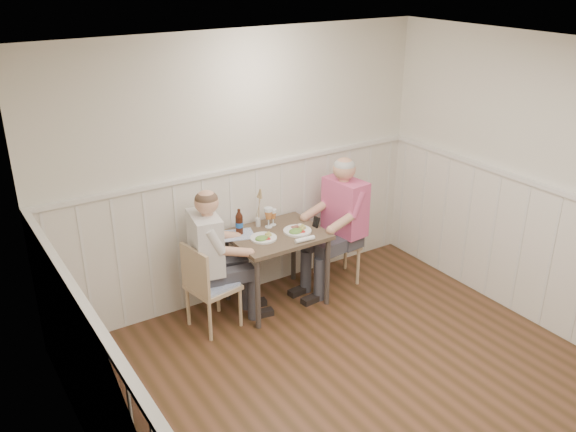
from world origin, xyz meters
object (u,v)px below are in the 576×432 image
object	(u,v)px
diner_cream	(211,268)
chair_right	(342,238)
dining_table	(277,243)
grass_vase	(258,209)
man_in_pink	(341,232)
beer_bottle	(239,223)
chair_left	(208,284)

from	to	relation	value
diner_cream	chair_right	bearing A→B (deg)	0.83
dining_table	grass_vase	world-z (taller)	grass_vase
man_in_pink	grass_vase	size ratio (longest dim) A/B	3.49
beer_bottle	grass_vase	bearing A→B (deg)	15.03
dining_table	grass_vase	distance (m)	0.38
chair_left	diner_cream	size ratio (longest dim) A/B	0.63
chair_left	grass_vase	xyz separation A→B (m)	(0.70, 0.29, 0.47)
chair_right	beer_bottle	world-z (taller)	beer_bottle
chair_left	beer_bottle	xyz separation A→B (m)	(0.46, 0.23, 0.40)
chair_right	beer_bottle	size ratio (longest dim) A/B	3.40
diner_cream	grass_vase	world-z (taller)	diner_cream
man_in_pink	grass_vase	distance (m)	0.92
chair_right	diner_cream	bearing A→B (deg)	-179.17
dining_table	diner_cream	bearing A→B (deg)	177.80
chair_right	chair_left	xyz separation A→B (m)	(-1.59, -0.10, -0.01)
chair_left	chair_right	bearing A→B (deg)	3.74
man_in_pink	grass_vase	xyz separation A→B (m)	(-0.81, 0.28, 0.34)
diner_cream	beer_bottle	distance (m)	0.50
beer_bottle	chair_right	bearing A→B (deg)	-6.19
chair_left	diner_cream	distance (m)	0.15
dining_table	grass_vase	size ratio (longest dim) A/B	2.18
dining_table	beer_bottle	world-z (taller)	beer_bottle
grass_vase	beer_bottle	bearing A→B (deg)	-164.97
chair_right	chair_left	size ratio (longest dim) A/B	1.03
chair_left	beer_bottle	distance (m)	0.65
chair_left	man_in_pink	xyz separation A→B (m)	(1.50, 0.01, 0.13)
man_in_pink	grass_vase	world-z (taller)	man_in_pink
chair_right	beer_bottle	distance (m)	1.21
diner_cream	grass_vase	size ratio (longest dim) A/B	3.33
diner_cream	man_in_pink	bearing A→B (deg)	-2.82
chair_right	grass_vase	xyz separation A→B (m)	(-0.89, 0.19, 0.46)
dining_table	beer_bottle	bearing A→B (deg)	150.84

